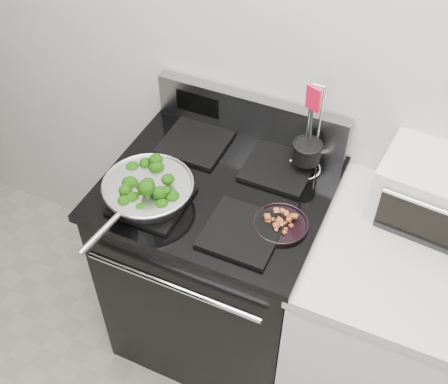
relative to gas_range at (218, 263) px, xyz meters
The scene contains 8 objects.
back_wall 0.97m from the gas_range, 48.22° to the left, with size 4.00×0.02×2.70m, color silver.
gas_range is the anchor object (origin of this frame).
counter 0.69m from the gas_range, ahead, with size 0.62×0.68×0.92m.
skillet 0.57m from the gas_range, 136.24° to the right, with size 0.32×0.50×0.07m.
broccoli_pile 0.59m from the gas_range, 136.63° to the right, with size 0.25×0.25×0.09m, color black, non-canonical shape.
bacon_plate 0.56m from the gas_range, 18.31° to the right, with size 0.19×0.19×0.04m.
utensil_holder 0.62m from the gas_range, 37.50° to the left, with size 0.12×0.12×0.37m.
toaster_oven 0.92m from the gas_range, 15.29° to the left, with size 0.41×0.33×0.22m.
Camera 1 is at (0.31, 0.13, 2.35)m, focal length 45.00 mm.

